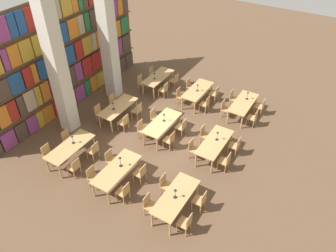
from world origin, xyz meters
TOP-DOWN VIEW (x-y plane):
  - ground_plane at (0.00, 0.00)m, footprint 40.00×40.00m
  - bookshelf_bank at (-0.02, 5.34)m, footprint 9.94×0.35m
  - pillar_left at (-1.65, 4.10)m, footprint 0.63×0.63m
  - pillar_center at (1.65, 4.10)m, footprint 0.63×0.63m
  - reading_table_0 at (-3.26, -2.52)m, footprint 2.13×0.86m
  - chair_0 at (-3.84, -3.23)m, footprint 0.42×0.40m
  - chair_1 at (-3.84, -1.80)m, footprint 0.42×0.40m
  - chair_2 at (-2.76, -3.23)m, footprint 0.42×0.40m
  - chair_3 at (-2.76, -1.80)m, footprint 0.42×0.40m
  - desk_lamp_0 at (-3.33, -2.53)m, footprint 0.14×0.14m
  - reading_table_1 at (0.02, -2.49)m, footprint 2.13×0.86m
  - chair_4 at (-0.50, -3.20)m, footprint 0.42×0.40m
  - chair_5 at (-0.50, -1.77)m, footprint 0.42×0.40m
  - chair_6 at (0.58, -3.20)m, footprint 0.42×0.40m
  - chair_7 at (0.58, -1.77)m, footprint 0.42×0.40m
  - desk_lamp_1 at (0.17, -2.50)m, footprint 0.14×0.14m
  - reading_table_2 at (3.35, -2.46)m, footprint 2.13×0.86m
  - chair_8 at (2.86, -3.18)m, footprint 0.42×0.40m
  - chair_9 at (2.86, -1.75)m, footprint 0.42×0.40m
  - chair_10 at (3.92, -3.18)m, footprint 0.42×0.40m
  - chair_11 at (3.92, -1.75)m, footprint 0.42×0.40m
  - desk_lamp_2 at (3.70, -2.51)m, footprint 0.14×0.14m
  - reading_table_3 at (-3.29, 0.03)m, footprint 2.13×0.86m
  - chair_12 at (-3.83, -0.68)m, footprint 0.42×0.40m
  - chair_13 at (-3.83, 0.74)m, footprint 0.42×0.40m
  - chair_14 at (-2.76, -0.68)m, footprint 0.42×0.40m
  - chair_15 at (-2.76, 0.74)m, footprint 0.42×0.40m
  - desk_lamp_3 at (-3.08, -0.02)m, footprint 0.14×0.14m
  - reading_table_4 at (0.03, 0.07)m, footprint 2.13×0.86m
  - chair_16 at (-0.52, -0.65)m, footprint 0.42×0.40m
  - chair_17 at (-0.52, 0.78)m, footprint 0.42×0.40m
  - chair_18 at (0.53, -0.65)m, footprint 0.42×0.40m
  - chair_19 at (0.53, 0.78)m, footprint 0.42×0.40m
  - desk_lamp_4 at (0.14, 0.05)m, footprint 0.14×0.14m
  - reading_table_5 at (3.26, -0.06)m, footprint 2.13×0.86m
  - chair_20 at (2.72, -0.77)m, footprint 0.42×0.40m
  - chair_21 at (2.72, 0.66)m, footprint 0.42×0.40m
  - chair_22 at (3.82, -0.77)m, footprint 0.42×0.40m
  - chair_23 at (3.82, 0.66)m, footprint 0.42×0.40m
  - desk_lamp_5 at (3.13, -0.09)m, footprint 0.14×0.14m
  - reading_table_6 at (-3.25, 2.44)m, footprint 2.13×0.86m
  - chair_24 at (-3.82, 1.72)m, footprint 0.42×0.40m
  - chair_25 at (-3.82, 3.15)m, footprint 0.42×0.40m
  - chair_26 at (-2.71, 1.72)m, footprint 0.42×0.40m
  - chair_27 at (-2.71, 3.15)m, footprint 0.42×0.40m
  - desk_lamp_6 at (-3.04, 2.45)m, footprint 0.14×0.14m
  - reading_table_7 at (-0.02, 2.50)m, footprint 2.13×0.86m
  - chair_28 at (-0.54, 1.79)m, footprint 0.42×0.40m
  - chair_29 at (-0.54, 3.21)m, footprint 0.42×0.40m
  - chair_30 at (0.53, 1.79)m, footprint 0.42×0.40m
  - chair_31 at (0.53, 3.21)m, footprint 0.42×0.40m
  - desk_lamp_7 at (-0.31, 2.53)m, footprint 0.14×0.14m
  - reading_table_8 at (3.34, 2.39)m, footprint 2.13×0.86m
  - chair_32 at (2.80, 1.67)m, footprint 0.42×0.40m
  - chair_33 at (2.80, 3.10)m, footprint 0.42×0.40m
  - chair_34 at (3.91, 1.67)m, footprint 0.42×0.40m
  - chair_35 at (3.91, 3.10)m, footprint 0.42×0.40m
  - desk_lamp_8 at (3.03, 2.41)m, footprint 0.14×0.14m

SIDE VIEW (x-z plane):
  - ground_plane at x=0.00m, z-range 0.00..0.00m
  - chair_0 at x=-3.84m, z-range 0.03..0.89m
  - chair_1 at x=-3.84m, z-range 0.03..0.89m
  - chair_2 at x=-2.76m, z-range 0.03..0.89m
  - chair_3 at x=-2.76m, z-range 0.03..0.89m
  - chair_4 at x=-0.50m, z-range 0.03..0.89m
  - chair_5 at x=-0.50m, z-range 0.03..0.89m
  - chair_6 at x=0.58m, z-range 0.03..0.89m
  - chair_7 at x=0.58m, z-range 0.03..0.89m
  - chair_8 at x=2.86m, z-range 0.03..0.89m
  - chair_9 at x=2.86m, z-range 0.03..0.89m
  - chair_10 at x=3.92m, z-range 0.03..0.89m
  - chair_11 at x=3.92m, z-range 0.03..0.89m
  - chair_12 at x=-3.83m, z-range 0.03..0.89m
  - chair_13 at x=-3.83m, z-range 0.03..0.89m
  - chair_14 at x=-2.76m, z-range 0.03..0.89m
  - chair_15 at x=-2.76m, z-range 0.03..0.89m
  - chair_16 at x=-0.52m, z-range 0.03..0.89m
  - chair_17 at x=-0.52m, z-range 0.03..0.89m
  - chair_18 at x=0.53m, z-range 0.03..0.89m
  - chair_19 at x=0.53m, z-range 0.03..0.89m
  - chair_20 at x=2.72m, z-range 0.03..0.89m
  - chair_21 at x=2.72m, z-range 0.03..0.89m
  - chair_22 at x=3.82m, z-range 0.03..0.89m
  - chair_23 at x=3.82m, z-range 0.03..0.89m
  - chair_24 at x=-3.82m, z-range 0.03..0.89m
  - chair_25 at x=-3.82m, z-range 0.03..0.89m
  - chair_26 at x=-2.71m, z-range 0.03..0.89m
  - chair_27 at x=-2.71m, z-range 0.03..0.89m
  - chair_28 at x=-0.54m, z-range 0.03..0.89m
  - chair_29 at x=-0.54m, z-range 0.03..0.89m
  - chair_30 at x=0.53m, z-range 0.03..0.89m
  - chair_31 at x=0.53m, z-range 0.03..0.89m
  - chair_32 at x=2.80m, z-range 0.03..0.89m
  - chair_33 at x=2.80m, z-range 0.03..0.89m
  - chair_34 at x=3.91m, z-range 0.03..0.89m
  - chair_35 at x=3.91m, z-range 0.03..0.89m
  - reading_table_0 at x=-3.26m, z-range 0.30..1.07m
  - reading_table_1 at x=0.02m, z-range 0.30..1.07m
  - reading_table_2 at x=3.35m, z-range 0.30..1.07m
  - reading_table_3 at x=-3.29m, z-range 0.30..1.07m
  - reading_table_4 at x=0.03m, z-range 0.30..1.07m
  - reading_table_5 at x=3.26m, z-range 0.30..1.07m
  - reading_table_6 at x=-3.25m, z-range 0.30..1.07m
  - reading_table_7 at x=-0.02m, z-range 0.30..1.07m
  - reading_table_8 at x=3.34m, z-range 0.30..1.07m
  - desk_lamp_7 at x=-0.31m, z-range 0.83..1.22m
  - desk_lamp_8 at x=3.03m, z-range 0.83..1.22m
  - desk_lamp_5 at x=3.13m, z-range 0.83..1.23m
  - desk_lamp_4 at x=0.14m, z-range 0.84..1.24m
  - desk_lamp_6 at x=-3.04m, z-range 0.84..1.24m
  - desk_lamp_0 at x=-3.33m, z-range 0.84..1.26m
  - desk_lamp_2 at x=3.70m, z-range 0.84..1.27m
  - desk_lamp_1 at x=0.17m, z-range 0.84..1.28m
  - desk_lamp_3 at x=-3.08m, z-range 0.85..1.33m
  - bookshelf_bank at x=-0.02m, z-range -0.04..5.46m
  - pillar_left at x=-1.65m, z-range 0.00..6.00m
  - pillar_center at x=1.65m, z-range 0.00..6.00m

